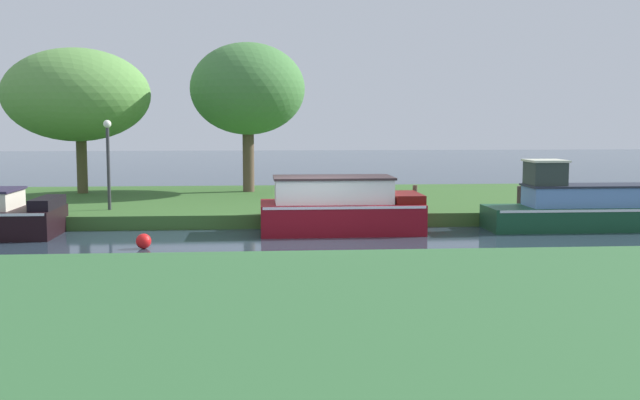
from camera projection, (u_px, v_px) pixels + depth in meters
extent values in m
plane|color=#283744|center=(310.00, 239.00, 19.62)|extent=(120.00, 120.00, 0.00)
cube|color=#38622A|center=(296.00, 203.00, 26.54)|extent=(72.00, 10.00, 0.40)
cube|color=#326436|center=(353.00, 324.00, 10.68)|extent=(72.00, 10.00, 0.40)
cube|color=maroon|center=(341.00, 217.00, 20.84)|extent=(4.40, 2.06, 0.84)
cube|color=white|center=(341.00, 204.00, 20.81)|extent=(4.31, 2.09, 0.07)
cube|color=white|center=(333.00, 190.00, 20.75)|extent=(3.16, 1.57, 0.65)
cube|color=#36282A|center=(333.00, 177.00, 20.71)|extent=(3.26, 1.65, 0.06)
cube|color=#63100D|center=(406.00, 197.00, 20.93)|extent=(0.79, 1.73, 0.24)
cube|color=black|center=(47.00, 203.00, 20.16)|extent=(0.53, 1.85, 0.29)
cube|color=#17472C|center=(637.00, 217.00, 21.53)|extent=(8.69, 1.59, 0.66)
cube|color=white|center=(638.00, 207.00, 21.50)|extent=(8.52, 1.62, 0.07)
cube|color=#628DC9|center=(640.00, 196.00, 21.48)|extent=(6.53, 1.21, 0.55)
cube|color=#2B3632|center=(545.00, 174.00, 21.19)|extent=(0.94, 1.02, 0.71)
cube|color=beige|center=(546.00, 161.00, 21.15)|extent=(1.04, 1.08, 0.06)
cylinder|color=brown|center=(82.00, 157.00, 27.90)|extent=(0.38, 0.38, 2.67)
ellipsoid|color=#5F9747|center=(77.00, 95.00, 27.19)|extent=(5.25, 4.65, 3.34)
cylinder|color=brown|center=(248.00, 153.00, 28.52)|extent=(0.43, 0.43, 2.91)
ellipsoid|color=#457C3D|center=(248.00, 89.00, 28.07)|extent=(4.25, 4.79, 3.39)
cylinder|color=#333338|center=(108.00, 169.00, 22.61)|extent=(0.10, 0.10, 2.45)
sphere|color=white|center=(107.00, 124.00, 22.48)|extent=(0.24, 0.24, 0.24)
cylinder|color=brown|center=(415.00, 198.00, 22.20)|extent=(0.14, 0.14, 0.79)
cylinder|color=#42312E|center=(520.00, 198.00, 22.46)|extent=(0.17, 0.17, 0.74)
sphere|color=red|center=(144.00, 241.00, 18.17)|extent=(0.37, 0.37, 0.37)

